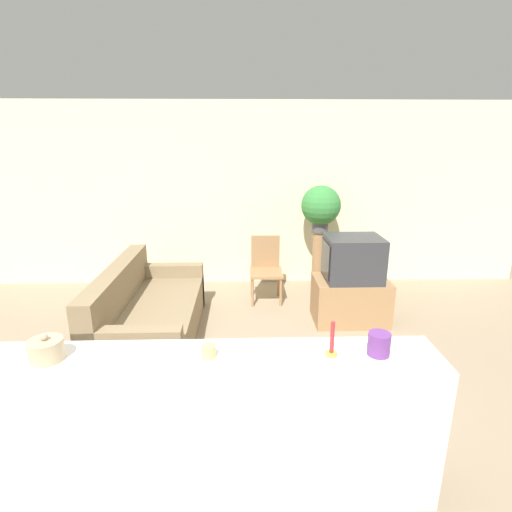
{
  "coord_description": "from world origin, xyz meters",
  "views": [
    {
      "loc": [
        0.23,
        -2.55,
        2.2
      ],
      "look_at": [
        0.36,
        1.95,
        0.85
      ],
      "focal_mm": 28.0,
      "sensor_mm": 36.0,
      "label": 1
    }
  ],
  "objects": [
    {
      "name": "plant_stand",
      "position": [
        1.31,
        3.02,
        0.44
      ],
      "size": [
        0.18,
        0.18,
        0.88
      ],
      "color": "#9E754C",
      "rests_on": "ground_plane"
    },
    {
      "name": "wooden_chair",
      "position": [
        0.52,
        2.69,
        0.48
      ],
      "size": [
        0.44,
        0.44,
        0.89
      ],
      "color": "#9E754C",
      "rests_on": "ground_plane"
    },
    {
      "name": "foreground_counter",
      "position": [
        0.0,
        -0.47,
        0.48
      ],
      "size": [
        2.78,
        0.44,
        0.96
      ],
      "color": "white",
      "rests_on": "ground_plane"
    },
    {
      "name": "candle_jar",
      "position": [
        0.01,
        -0.47,
        1.0
      ],
      "size": [
        0.09,
        0.09,
        0.08
      ],
      "color": "tan",
      "rests_on": "foreground_counter"
    },
    {
      "name": "couch",
      "position": [
        -0.85,
        1.54,
        0.29
      ],
      "size": [
        0.94,
        1.99,
        0.85
      ],
      "color": "#847051",
      "rests_on": "ground_plane"
    },
    {
      "name": "tv_stand",
      "position": [
        1.52,
        1.95,
        0.27
      ],
      "size": [
        0.89,
        0.58,
        0.54
      ],
      "color": "#9E754C",
      "rests_on": "ground_plane"
    },
    {
      "name": "wall_back",
      "position": [
        0.0,
        3.43,
        1.35
      ],
      "size": [
        9.0,
        0.06,
        2.7
      ],
      "color": "beige",
      "rests_on": "ground_plane"
    },
    {
      "name": "potted_plant",
      "position": [
        1.31,
        3.02,
        1.25
      ],
      "size": [
        0.56,
        0.56,
        0.66
      ],
      "color": "#4C4C51",
      "rests_on": "plant_stand"
    },
    {
      "name": "ground_plane",
      "position": [
        0.0,
        0.0,
        0.0
      ],
      "size": [
        14.0,
        14.0,
        0.0
      ],
      "primitive_type": "plane",
      "color": "gray"
    },
    {
      "name": "television",
      "position": [
        1.51,
        1.95,
        0.81
      ],
      "size": [
        0.66,
        0.55,
        0.53
      ],
      "color": "#333338",
      "rests_on": "tv_stand"
    },
    {
      "name": "candlestick",
      "position": [
        0.73,
        -0.47,
        1.03
      ],
      "size": [
        0.07,
        0.07,
        0.22
      ],
      "color": "#B7933D",
      "rests_on": "foreground_counter"
    },
    {
      "name": "decorative_bowl",
      "position": [
        -0.92,
        -0.47,
        1.02
      ],
      "size": [
        0.2,
        0.2,
        0.17
      ],
      "color": "tan",
      "rests_on": "foreground_counter"
    },
    {
      "name": "coffee_tin",
      "position": [
        1.01,
        -0.47,
        1.03
      ],
      "size": [
        0.13,
        0.13,
        0.14
      ],
      "color": "#66337F",
      "rests_on": "foreground_counter"
    }
  ]
}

